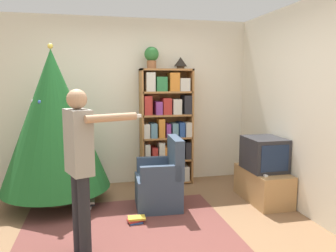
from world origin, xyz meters
TOP-DOWN VIEW (x-y plane):
  - ground_plane at (0.00, 0.00)m, footprint 14.00×14.00m
  - wall_back at (0.00, 1.92)m, footprint 8.00×0.10m
  - wall_right at (2.00, 0.00)m, footprint 0.10×8.00m
  - area_rug at (-0.21, 0.22)m, footprint 2.30×1.65m
  - bookshelf at (0.58, 1.69)m, footprint 0.82×0.31m
  - tv_stand at (1.71, 0.63)m, footprint 0.46×0.89m
  - television at (1.71, 0.63)m, footprint 0.47×0.55m
  - game_remote at (1.57, 0.37)m, footprint 0.04×0.12m
  - christmas_tree at (-1.04, 1.16)m, footprint 1.41×1.41m
  - armchair at (0.30, 0.70)m, footprint 0.60×0.59m
  - standing_person at (-0.66, -0.27)m, footprint 0.72×0.44m
  - potted_plant at (0.36, 1.70)m, footprint 0.22×0.22m
  - table_lamp at (0.81, 1.70)m, footprint 0.20×0.20m
  - book_pile_near_tree at (-0.67, 0.90)m, footprint 0.23×0.17m
  - book_pile_by_chair at (-0.09, 0.30)m, footprint 0.22×0.15m

SIDE VIEW (x-z plane):
  - ground_plane at x=0.00m, z-range 0.00..0.00m
  - area_rug at x=-0.21m, z-range 0.00..0.01m
  - book_pile_by_chair at x=-0.09m, z-range 0.00..0.07m
  - book_pile_near_tree at x=-0.67m, z-range 0.00..0.10m
  - tv_stand at x=1.71m, z-range 0.00..0.44m
  - armchair at x=0.30m, z-range -0.14..0.78m
  - game_remote at x=1.57m, z-range 0.44..0.46m
  - television at x=1.71m, z-range 0.44..0.88m
  - bookshelf at x=0.58m, z-range -0.01..1.81m
  - standing_person at x=-0.66m, z-range 0.14..1.71m
  - christmas_tree at x=-1.04m, z-range 0.07..2.18m
  - wall_back at x=0.00m, z-range 0.00..2.60m
  - wall_right at x=2.00m, z-range 0.00..2.60m
  - table_lamp at x=0.81m, z-range 1.83..2.01m
  - potted_plant at x=0.36m, z-range 1.85..2.18m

